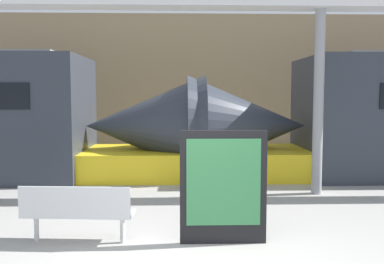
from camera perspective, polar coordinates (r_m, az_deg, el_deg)
station_wall at (r=15.48m, az=-1.26°, el=6.34°), size 56.00×0.20×5.00m
bench_near at (r=6.35m, az=-15.09°, el=-9.96°), size 1.60×0.56×0.85m
poster_board at (r=6.10m, az=4.20°, el=-7.30°), size 1.23×0.07×1.62m
support_column_near at (r=9.45m, az=16.50°, el=3.76°), size 0.22×0.22×3.91m
canopy_beam at (r=9.65m, az=16.82°, el=16.28°), size 28.00×0.60×0.28m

